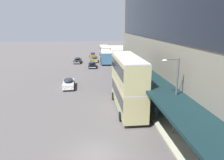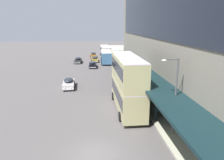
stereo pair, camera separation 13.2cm
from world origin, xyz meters
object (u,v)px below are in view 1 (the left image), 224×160
(transit_bus_kerbside_rear, at_px, (106,56))
(sedan_trailing_near, at_px, (93,55))
(sedan_lead_near, at_px, (78,60))
(sedan_far_back, at_px, (94,59))
(transit_bus_kerbside_far, at_px, (105,51))
(sedan_lead_mid, at_px, (68,83))
(pedestrian_at_kerb, at_px, (157,110))
(transit_bus_kerbside_front, at_px, (127,81))
(sedan_oncoming_rear, at_px, (92,64))
(street_lamp, at_px, (174,91))

(transit_bus_kerbside_rear, bearing_deg, sedan_trailing_near, 108.38)
(sedan_lead_near, xyz_separation_m, sedan_far_back, (4.36, 1.75, -0.02))
(transit_bus_kerbside_far, distance_m, sedan_trailing_near, 4.19)
(sedan_lead_near, bearing_deg, sedan_lead_mid, -90.45)
(sedan_trailing_near, xyz_separation_m, sedan_lead_near, (-4.05, -9.47, -0.06))
(transit_bus_kerbside_far, bearing_deg, sedan_trailing_near, -161.73)
(sedan_far_back, height_order, pedestrian_at_kerb, pedestrian_at_kerb)
(sedan_lead_mid, relative_size, sedan_far_back, 0.99)
(transit_bus_kerbside_front, distance_m, sedan_oncoming_rear, 26.94)
(sedan_lead_mid, xyz_separation_m, sedan_oncoming_rear, (3.94, 16.56, 0.00))
(sedan_oncoming_rear, distance_m, sedan_far_back, 8.38)
(sedan_trailing_near, xyz_separation_m, sedan_oncoming_rear, (-0.29, -16.08, -0.06))
(street_lamp, bearing_deg, sedan_oncoming_rear, 101.61)
(transit_bus_kerbside_far, height_order, sedan_far_back, transit_bus_kerbside_far)
(transit_bus_kerbside_front, xyz_separation_m, transit_bus_kerbside_rear, (-0.24, 32.68, -1.60))
(transit_bus_kerbside_front, xyz_separation_m, sedan_trailing_near, (-3.54, 42.61, -2.60))
(sedan_lead_near, bearing_deg, pedestrian_at_kerb, -74.68)
(transit_bus_kerbside_far, relative_size, sedan_lead_near, 2.30)
(transit_bus_kerbside_far, bearing_deg, sedan_far_back, -111.44)
(sedan_far_back, bearing_deg, transit_bus_kerbside_far, 68.56)
(transit_bus_kerbside_front, bearing_deg, transit_bus_kerbside_far, 89.62)
(sedan_lead_near, bearing_deg, street_lamp, -75.11)
(transit_bus_kerbside_front, distance_m, sedan_lead_mid, 12.92)
(transit_bus_kerbside_front, bearing_deg, sedan_far_back, 95.30)
(sedan_trailing_near, height_order, sedan_oncoming_rear, sedan_trailing_near)
(sedan_lead_mid, bearing_deg, sedan_lead_near, 89.55)
(transit_bus_kerbside_rear, height_order, sedan_oncoming_rear, transit_bus_kerbside_rear)
(transit_bus_kerbside_far, relative_size, sedan_oncoming_rear, 2.26)
(transit_bus_kerbside_rear, relative_size, transit_bus_kerbside_far, 0.94)
(transit_bus_kerbside_rear, xyz_separation_m, sedan_lead_near, (-7.35, 0.46, -1.06))
(transit_bus_kerbside_front, distance_m, pedestrian_at_kerb, 4.90)
(sedan_oncoming_rear, height_order, pedestrian_at_kerb, pedestrian_at_kerb)
(transit_bus_kerbside_far, height_order, sedan_lead_near, transit_bus_kerbside_far)
(pedestrian_at_kerb, bearing_deg, street_lamp, -80.48)
(sedan_trailing_near, height_order, street_lamp, street_lamp)
(sedan_lead_near, distance_m, street_lamp, 41.31)
(transit_bus_kerbside_far, bearing_deg, sedan_oncoming_rear, -103.38)
(transit_bus_kerbside_far, height_order, sedan_trailing_near, transit_bus_kerbside_far)
(transit_bus_kerbside_rear, xyz_separation_m, sedan_far_back, (-2.99, 2.21, -1.09))
(sedan_oncoming_rear, xyz_separation_m, street_lamp, (6.81, -33.17, 3.43))
(sedan_lead_mid, bearing_deg, sedan_far_back, 79.68)
(transit_bus_kerbside_front, bearing_deg, pedestrian_at_kerb, -55.55)
(transit_bus_kerbside_far, distance_m, sedan_lead_near, 13.38)
(transit_bus_kerbside_rear, distance_m, street_lamp, 39.52)
(sedan_trailing_near, relative_size, sedan_lead_near, 1.10)
(transit_bus_kerbside_rear, xyz_separation_m, sedan_lead_mid, (-7.53, -22.71, -1.07))
(transit_bus_kerbside_rear, height_order, transit_bus_kerbside_far, transit_bus_kerbside_far)
(sedan_lead_near, bearing_deg, sedan_oncoming_rear, -60.35)
(sedan_oncoming_rear, height_order, street_lamp, street_lamp)
(sedan_trailing_near, bearing_deg, transit_bus_kerbside_far, 18.27)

